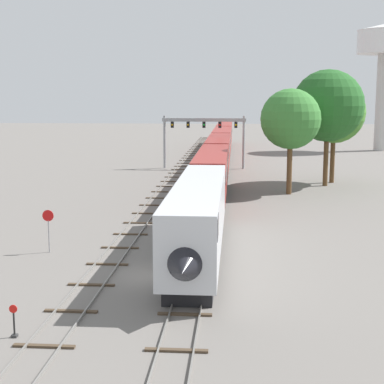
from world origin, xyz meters
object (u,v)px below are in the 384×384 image
Objects in this scene: switch_stand at (14,326)px; trackside_tree_mid at (334,113)px; passenger_train at (219,153)px; stop_sign at (48,225)px; trackside_tree_left at (328,106)px; trackside_tree_right at (291,119)px; signal_gantry at (204,130)px.

trackside_tree_mid reaches higher than switch_stand.
stop_sign is (-10.00, -43.52, -0.74)m from passenger_train.
trackside_tree_left is at bearing -114.23° from trackside_tree_mid.
trackside_tree_mid is at bearing -33.65° from passenger_train.
trackside_tree_right is (-4.77, -6.37, -1.31)m from trackside_tree_left.
switch_stand is at bearing -111.31° from trackside_tree_right.
signal_gantry is 22.15m from trackside_tree_left.
trackside_tree_mid is at bearing 56.52° from trackside_tree_right.
passenger_train is at bearing 113.71° from trackside_tree_right.
switch_stand is (-4.85, -61.05, -5.12)m from signal_gantry.
trackside_tree_mid reaches higher than passenger_train.
trackside_tree_left is (19.94, 45.25, 8.75)m from switch_stand.
trackside_tree_mid is at bearing 65.77° from trackside_tree_left.
passenger_train is 8.95× the size of trackside_tree_mid.
trackside_tree_left is at bearing -46.32° from signal_gantry.
trackside_tree_left is 1.10× the size of trackside_tree_mid.
signal_gantry is at bearing 80.70° from stop_sign.
trackside_tree_left is at bearing 54.07° from stop_sign.
trackside_tree_right reaches higher than stop_sign.
trackside_tree_mid is 1.09× the size of trackside_tree_right.
signal_gantry is at bearing 85.46° from switch_stand.
passenger_train is 17.84m from trackside_tree_mid.
signal_gantry reaches higher than stop_sign.
passenger_train is 18.80m from trackside_tree_left.
switch_stand is at bearing -113.78° from trackside_tree_left.
switch_stand is 42.39m from trackside_tree_right.
trackside_tree_right is (10.32, -22.17, 2.33)m from signal_gantry.
trackside_tree_right is (-5.97, -9.02, -0.49)m from trackside_tree_mid.
stop_sign is at bearing 101.93° from switch_stand.
stop_sign is 39.62m from trackside_tree_left.
signal_gantry is 8.29× the size of switch_stand.
switch_stand is 0.13× the size of trackside_tree_right.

